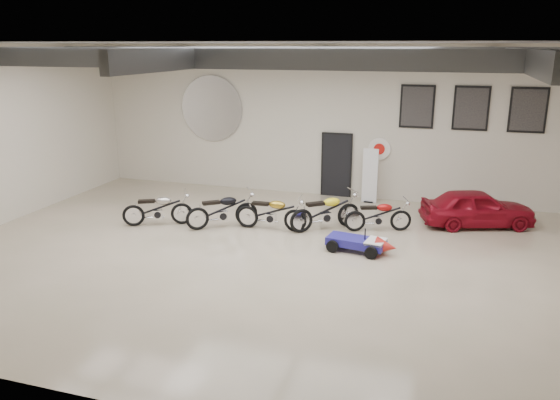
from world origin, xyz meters
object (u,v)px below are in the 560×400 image
(motorcycle_gold, at_px, (271,212))
(motorcycle_silver, at_px, (157,208))
(motorcycle_black, at_px, (222,209))
(banner_stand, at_px, (370,175))
(motorcycle_red, at_px, (378,215))
(motorcycle_yellow, at_px, (325,211))
(vintage_car, at_px, (477,208))
(go_kart, at_px, (362,240))

(motorcycle_gold, bearing_deg, motorcycle_silver, -171.99)
(motorcycle_black, bearing_deg, motorcycle_gold, -28.55)
(banner_stand, xyz_separation_m, motorcycle_red, (0.66, -2.80, -0.43))
(banner_stand, distance_m, motorcycle_silver, 6.81)
(motorcycle_silver, height_order, motorcycle_black, motorcycle_black)
(motorcycle_red, bearing_deg, motorcycle_yellow, 172.30)
(motorcycle_yellow, distance_m, vintage_car, 4.33)
(motorcycle_silver, xyz_separation_m, go_kart, (5.88, -0.36, -0.18))
(motorcycle_yellow, bearing_deg, motorcycle_silver, 153.61)
(banner_stand, height_order, motorcycle_yellow, banner_stand)
(motorcycle_black, relative_size, motorcycle_red, 1.11)
(motorcycle_black, height_order, vintage_car, vintage_car)
(motorcycle_gold, relative_size, motorcycle_red, 1.09)
(motorcycle_gold, distance_m, go_kart, 2.86)
(motorcycle_silver, xyz_separation_m, vintage_car, (8.65, 2.65, 0.03))
(motorcycle_silver, height_order, vintage_car, vintage_car)
(banner_stand, bearing_deg, motorcycle_red, -72.12)
(motorcycle_gold, bearing_deg, motorcycle_yellow, 15.71)
(go_kart, height_order, vintage_car, vintage_car)
(motorcycle_gold, relative_size, go_kart, 1.12)
(banner_stand, distance_m, motorcycle_yellow, 3.21)
(motorcycle_red, bearing_deg, motorcycle_silver, 172.91)
(motorcycle_black, height_order, motorcycle_yellow, motorcycle_yellow)
(motorcycle_red, bearing_deg, banner_stand, 83.44)
(motorcycle_black, distance_m, motorcycle_yellow, 2.88)
(motorcycle_silver, bearing_deg, banner_stand, 12.36)
(motorcycle_silver, distance_m, motorcycle_yellow, 4.75)
(go_kart, distance_m, vintage_car, 4.09)
(motorcycle_gold, distance_m, motorcycle_yellow, 1.51)
(motorcycle_red, xyz_separation_m, vintage_car, (2.61, 1.30, 0.06))
(motorcycle_silver, relative_size, vintage_car, 0.62)
(motorcycle_yellow, xyz_separation_m, go_kart, (1.26, -1.41, -0.22))
(motorcycle_silver, relative_size, motorcycle_yellow, 0.93)
(banner_stand, height_order, motorcycle_black, banner_stand)
(banner_stand, relative_size, motorcycle_gold, 0.92)
(banner_stand, bearing_deg, go_kart, -79.01)
(banner_stand, distance_m, motorcycle_red, 2.90)
(motorcycle_silver, height_order, motorcycle_yellow, motorcycle_yellow)
(motorcycle_gold, bearing_deg, banner_stand, 56.05)
(motorcycle_silver, bearing_deg, motorcycle_red, -12.61)
(motorcycle_red, distance_m, vintage_car, 2.91)
(go_kart, xyz_separation_m, vintage_car, (2.77, 3.01, 0.21))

